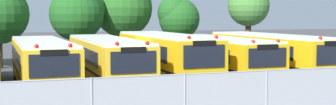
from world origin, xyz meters
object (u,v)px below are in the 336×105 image
at_px(school_bus_4, 219,56).
at_px(school_bus_2, 106,58).
at_px(school_bus_5, 271,53).
at_px(tree_5, 249,5).
at_px(tree_3, 121,7).
at_px(school_bus_1, 41,61).
at_px(school_bus_3, 165,55).
at_px(tree_4, 177,17).
at_px(tree_2, 79,13).

bearing_deg(school_bus_4, school_bus_2, -2.91).
xyz_separation_m(school_bus_4, school_bus_5, (3.37, -0.08, 0.07)).
bearing_deg(tree_5, school_bus_4, -126.45).
bearing_deg(tree_5, tree_3, 170.45).
height_order(school_bus_1, school_bus_5, school_bus_5).
distance_m(school_bus_4, tree_3, 12.29).
relative_size(school_bus_2, school_bus_3, 1.09).
relative_size(school_bus_4, tree_3, 1.59).
relative_size(school_bus_3, school_bus_5, 0.93).
bearing_deg(school_bus_1, school_bus_2, -177.72).
xyz_separation_m(tree_3, tree_4, (4.09, -1.75, -0.76)).
bearing_deg(tree_5, school_bus_3, -136.92).
bearing_deg(school_bus_4, tree_2, -58.63).
distance_m(school_bus_1, school_bus_5, 13.35).
height_order(school_bus_2, school_bus_5, school_bus_5).
xyz_separation_m(school_bus_2, school_bus_5, (9.96, -0.23, 0.04)).
xyz_separation_m(school_bus_4, tree_5, (7.22, 9.77, 3.16)).
height_order(school_bus_5, tree_4, tree_4).
relative_size(school_bus_1, school_bus_3, 1.06).
bearing_deg(tree_3, school_bus_5, -60.82).
relative_size(tree_3, tree_4, 1.27).
xyz_separation_m(school_bus_1, school_bus_4, (9.98, 0.07, -0.01)).
xyz_separation_m(school_bus_1, school_bus_2, (3.40, 0.23, 0.02)).
bearing_deg(tree_3, school_bus_4, -74.91).
distance_m(school_bus_4, tree_5, 12.55).
bearing_deg(school_bus_5, school_bus_3, -1.27).
relative_size(school_bus_5, tree_3, 1.73).
bearing_deg(school_bus_2, tree_4, -128.50).
xyz_separation_m(school_bus_5, tree_5, (3.85, 9.85, 3.09)).
bearing_deg(tree_3, tree_4, -23.16).
distance_m(school_bus_3, tree_3, 11.98).
distance_m(tree_3, tree_4, 4.52).
height_order(school_bus_3, school_bus_4, school_bus_3).
bearing_deg(school_bus_3, school_bus_4, -179.41).
relative_size(school_bus_3, school_bus_4, 1.01).
bearing_deg(school_bus_2, tree_5, -145.35).
xyz_separation_m(school_bus_2, tree_3, (3.49, 11.35, 2.95)).
height_order(school_bus_1, tree_3, tree_3).
bearing_deg(tree_4, school_bus_1, -138.16).
height_order(tree_2, tree_5, tree_5).
height_order(school_bus_2, tree_5, tree_5).
height_order(school_bus_1, school_bus_2, school_bus_2).
relative_size(school_bus_2, tree_3, 1.75).
xyz_separation_m(school_bus_4, tree_2, (-6.56, 10.13, 2.53)).
height_order(school_bus_2, school_bus_4, school_bus_2).
relative_size(school_bus_3, tree_5, 1.71).
relative_size(tree_2, tree_5, 0.93).
distance_m(school_bus_1, tree_5, 20.07).
xyz_separation_m(school_bus_2, tree_5, (13.81, 9.62, 3.13)).
bearing_deg(school_bus_2, school_bus_3, 174.90).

